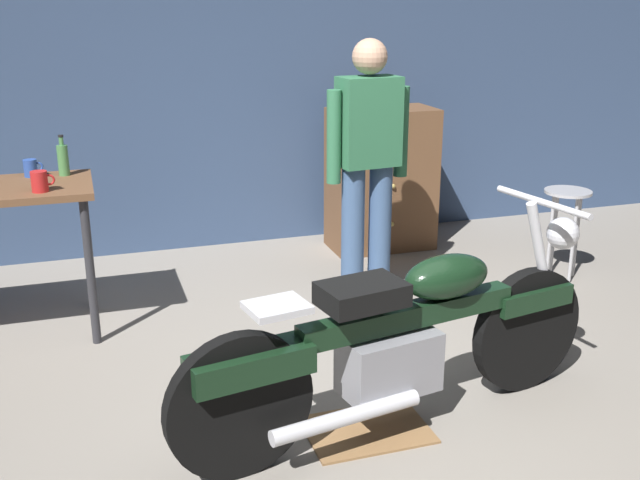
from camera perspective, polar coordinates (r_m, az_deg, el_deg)
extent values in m
plane|color=gray|center=(3.72, 2.85, -12.85)|extent=(12.00, 12.00, 0.00)
cube|color=#384C70|center=(5.90, -6.89, 14.42)|extent=(8.00, 0.12, 3.10)
cylinder|color=#2D2D33|center=(4.41, -17.06, -2.40)|extent=(0.05, 0.05, 0.86)
cylinder|color=#2D2D33|center=(4.90, -17.24, -0.37)|extent=(0.05, 0.05, 0.86)
cylinder|color=black|center=(3.92, 15.46, -6.59)|extent=(0.64, 0.18, 0.64)
cylinder|color=black|center=(3.15, -6.11, -12.42)|extent=(0.64, 0.18, 0.64)
cube|color=black|center=(3.85, 15.68, -4.20)|extent=(0.46, 0.22, 0.10)
cube|color=black|center=(3.08, -5.35, -9.39)|extent=(0.54, 0.27, 0.12)
cube|color=gray|center=(3.43, 5.27, -9.24)|extent=(0.48, 0.31, 0.28)
cube|color=black|center=(3.40, 6.79, -5.70)|extent=(1.10, 0.29, 0.10)
ellipsoid|color=black|center=(3.45, 9.61, -2.74)|extent=(0.47, 0.29, 0.20)
cube|color=black|center=(3.21, 3.21, -4.13)|extent=(0.40, 0.30, 0.10)
cube|color=silver|center=(3.03, -3.29, -5.13)|extent=(0.27, 0.24, 0.03)
cylinder|color=silver|center=(3.84, 16.52, -1.90)|extent=(0.27, 0.10, 0.68)
cylinder|color=silver|center=(3.72, 16.53, 2.79)|extent=(0.14, 0.60, 0.03)
sphere|color=silver|center=(3.87, 17.99, 0.49)|extent=(0.16, 0.16, 0.16)
cylinder|color=silver|center=(3.25, 2.06, -13.31)|extent=(0.70, 0.19, 0.07)
cylinder|color=#3E5A83|center=(4.98, 4.56, 0.82)|extent=(0.15, 0.15, 0.88)
cylinder|color=#3E5A83|center=(4.89, 2.50, 0.53)|extent=(0.15, 0.15, 0.88)
cube|color=#33724C|center=(4.77, 3.71, 8.96)|extent=(0.40, 0.26, 0.56)
cylinder|color=#33724C|center=(4.90, 6.20, 8.18)|extent=(0.09, 0.09, 0.58)
cylinder|color=#33724C|center=(4.68, 1.06, 7.82)|extent=(0.09, 0.09, 0.58)
sphere|color=tan|center=(4.72, 3.81, 13.75)|extent=(0.22, 0.22, 0.22)
cylinder|color=#B2B2B7|center=(5.44, 18.35, 3.50)|extent=(0.32, 0.32, 0.02)
cylinder|color=#B2B2B7|center=(5.59, 18.95, 0.39)|extent=(0.02, 0.02, 0.62)
cylinder|color=#B2B2B7|center=(5.61, 17.38, 0.61)|extent=(0.02, 0.02, 0.62)
cylinder|color=#B2B2B7|center=(5.46, 17.09, 0.18)|extent=(0.02, 0.02, 0.62)
cylinder|color=#B2B2B7|center=(5.44, 18.69, -0.05)|extent=(0.02, 0.02, 0.62)
cube|color=brown|center=(5.89, 4.68, 4.62)|extent=(0.80, 0.44, 1.10)
sphere|color=tan|center=(5.62, 5.67, 7.07)|extent=(0.04, 0.04, 0.04)
sphere|color=tan|center=(5.68, 5.57, 4.10)|extent=(0.04, 0.04, 0.04)
sphere|color=tan|center=(5.76, 5.48, 1.20)|extent=(0.04, 0.04, 0.04)
cube|color=olive|center=(3.57, 3.57, -14.19)|extent=(0.56, 0.40, 0.01)
cylinder|color=#2D51AD|center=(4.73, -21.16, 5.12)|extent=(0.08, 0.08, 0.10)
torus|color=#2D51AD|center=(4.73, -20.63, 5.24)|extent=(0.06, 0.01, 0.06)
cylinder|color=red|center=(4.34, -20.56, 4.19)|extent=(0.09, 0.09, 0.11)
torus|color=red|center=(4.33, -19.90, 4.33)|extent=(0.06, 0.01, 0.06)
cylinder|color=#4C8C4C|center=(4.69, -18.95, 5.75)|extent=(0.06, 0.06, 0.18)
cylinder|color=#4C8C4C|center=(4.67, -19.09, 7.13)|extent=(0.03, 0.03, 0.05)
cylinder|color=black|center=(4.66, -19.13, 7.49)|extent=(0.03, 0.03, 0.01)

